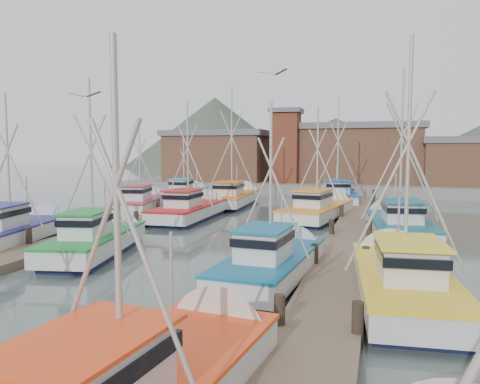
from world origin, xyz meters
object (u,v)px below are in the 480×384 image
(boat_4, at_px, (99,240))
(boat_8, at_px, (192,210))
(lookout_tower, at_px, (286,145))
(boat_12, at_px, (234,198))

(boat_4, xyz_separation_m, boat_8, (-0.09, 11.87, 0.00))
(boat_8, bearing_deg, boat_4, -91.09)
(boat_4, height_order, boat_8, boat_8)
(lookout_tower, bearing_deg, boat_12, -99.07)
(boat_8, bearing_deg, boat_12, 86.52)
(lookout_tower, distance_m, boat_12, 14.48)
(boat_12, bearing_deg, boat_4, -93.82)
(lookout_tower, distance_m, boat_8, 23.29)
(boat_4, bearing_deg, boat_8, 79.13)
(lookout_tower, relative_size, boat_12, 0.73)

